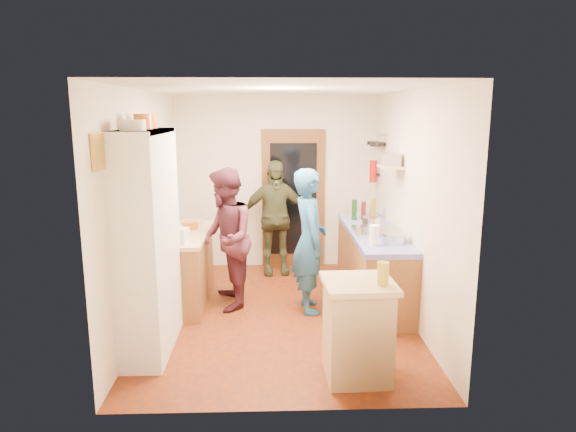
{
  "coord_description": "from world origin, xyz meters",
  "views": [
    {
      "loc": [
        -0.1,
        -5.73,
        2.37
      ],
      "look_at": [
        0.11,
        0.15,
        1.16
      ],
      "focal_mm": 32.0,
      "sensor_mm": 36.0,
      "label": 1
    }
  ],
  "objects": [
    {
      "name": "wall_shelf",
      "position": [
        1.37,
        0.45,
        1.7
      ],
      "size": [
        0.26,
        0.42,
        0.03
      ],
      "primitive_type": "cube",
      "color": "#D2B77D",
      "rests_on": "wall_right"
    },
    {
      "name": "island_base",
      "position": [
        0.67,
        -1.47,
        0.43
      ],
      "size": [
        0.57,
        0.57,
        0.86
      ],
      "primitive_type": "cube",
      "rotation": [
        0.0,
        0.0,
        0.04
      ],
      "color": "#D2B77D",
      "rests_on": "ground"
    },
    {
      "name": "door_frame",
      "position": [
        0.25,
        1.97,
        1.05
      ],
      "size": [
        0.95,
        0.06,
        2.1
      ],
      "primitive_type": "cube",
      "color": "brown",
      "rests_on": "ground"
    },
    {
      "name": "paper_towel",
      "position": [
        1.05,
        -0.24,
        1.01
      ],
      "size": [
        0.13,
        0.13,
        0.23
      ],
      "primitive_type": "cylinder",
      "rotation": [
        0.0,
        0.0,
        0.33
      ],
      "color": "white",
      "rests_on": "right_counter_top"
    },
    {
      "name": "pan_hang_c",
      "position": [
        1.4,
        1.75,
        1.91
      ],
      "size": [
        0.17,
        0.17,
        0.05
      ],
      "primitive_type": "cylinder",
      "color": "black",
      "rests_on": "pan_rail"
    },
    {
      "name": "ext_bracket",
      "position": [
        1.47,
        1.7,
        1.45
      ],
      "size": [
        0.06,
        0.1,
        0.04
      ],
      "primitive_type": "cube",
      "color": "black",
      "rests_on": "wall_right"
    },
    {
      "name": "toaster",
      "position": [
        -1.15,
        -0.05,
        0.99
      ],
      "size": [
        0.26,
        0.21,
        0.17
      ],
      "primitive_type": "cube",
      "rotation": [
        0.0,
        0.0,
        -0.26
      ],
      "color": "white",
      "rests_on": "left_counter_top"
    },
    {
      "name": "right_counter_base",
      "position": [
        1.2,
        0.5,
        0.42
      ],
      "size": [
        0.6,
        2.2,
        0.84
      ],
      "primitive_type": "cube",
      "color": "brown",
      "rests_on": "ground"
    },
    {
      "name": "mixing_bowl",
      "position": [
        1.3,
        -0.11,
        0.95
      ],
      "size": [
        0.36,
        0.36,
        0.11
      ],
      "primitive_type": "cylinder",
      "rotation": [
        0.0,
        0.0,
        0.32
      ],
      "color": "silver",
      "rests_on": "right_counter_top"
    },
    {
      "name": "pot_on_hob",
      "position": [
        1.15,
        0.44,
        1.01
      ],
      "size": [
        0.22,
        0.22,
        0.14
      ],
      "primitive_type": "cylinder",
      "color": "silver",
      "rests_on": "hob"
    },
    {
      "name": "hutch_body",
      "position": [
        -1.3,
        -0.8,
        1.1
      ],
      "size": [
        0.4,
        1.2,
        2.2
      ],
      "primitive_type": "cube",
      "color": "white",
      "rests_on": "ground"
    },
    {
      "name": "wall_back",
      "position": [
        0.0,
        2.01,
        1.3
      ],
      "size": [
        3.0,
        0.02,
        2.6
      ],
      "primitive_type": "cube",
      "color": "silver",
      "rests_on": "ground"
    },
    {
      "name": "person_hob",
      "position": [
        0.39,
        0.12,
        0.86
      ],
      "size": [
        0.47,
        0.67,
        1.72
      ],
      "primitive_type": "imported",
      "rotation": [
        0.0,
        0.0,
        1.67
      ],
      "color": "#25588A",
      "rests_on": "ground"
    },
    {
      "name": "door_glass",
      "position": [
        0.25,
        1.94,
        1.05
      ],
      "size": [
        0.7,
        0.02,
        1.7
      ],
      "primitive_type": "cube",
      "color": "black",
      "rests_on": "door_frame"
    },
    {
      "name": "hob",
      "position": [
        1.2,
        0.35,
        0.92
      ],
      "size": [
        0.55,
        0.58,
        0.04
      ],
      "primitive_type": "cube",
      "color": "silver",
      "rests_on": "right_counter_top"
    },
    {
      "name": "cutting_board",
      "position": [
        0.62,
        -1.42,
        0.9
      ],
      "size": [
        0.36,
        0.29,
        0.02
      ],
      "primitive_type": "cube",
      "rotation": [
        0.0,
        0.0,
        0.04
      ],
      "color": "white",
      "rests_on": "island_top"
    },
    {
      "name": "wall_left",
      "position": [
        -1.51,
        0.0,
        1.3
      ],
      "size": [
        0.02,
        4.0,
        2.6
      ],
      "primitive_type": "cube",
      "color": "silver",
      "rests_on": "ground"
    },
    {
      "name": "bottle_c",
      "position": [
        1.31,
        1.15,
        1.04
      ],
      "size": [
        0.09,
        0.09,
        0.29
      ],
      "primitive_type": "cylinder",
      "rotation": [
        0.0,
        0.0,
        0.2
      ],
      "color": "olive",
      "rests_on": "right_counter_top"
    },
    {
      "name": "oil_jar",
      "position": [
        0.86,
        -1.59,
        1.01
      ],
      "size": [
        0.11,
        0.11,
        0.2
      ],
      "primitive_type": "cylinder",
      "rotation": [
        0.0,
        0.0,
        0.04
      ],
      "color": "#AD9E2D",
      "rests_on": "island_top"
    },
    {
      "name": "orange_pot_b",
      "position": [
        -1.3,
        -0.48,
        2.27
      ],
      "size": [
        0.16,
        0.16,
        0.14
      ],
      "primitive_type": "cylinder",
      "color": "orange",
      "rests_on": "hutch_top_shelf"
    },
    {
      "name": "hutch_top_shelf",
      "position": [
        -1.3,
        -0.8,
        2.18
      ],
      "size": [
        0.4,
        1.14,
        0.04
      ],
      "primitive_type": "cube",
      "color": "white",
      "rests_on": "hutch_body"
    },
    {
      "name": "plate_stack",
      "position": [
        -1.3,
        -1.13,
        2.25
      ],
      "size": [
        0.23,
        0.23,
        0.1
      ],
      "primitive_type": "cylinder",
      "color": "white",
      "rests_on": "hutch_top_shelf"
    },
    {
      "name": "left_counter_base",
      "position": [
        -1.2,
        0.45,
        0.42
      ],
      "size": [
        0.6,
        1.4,
        0.85
      ],
      "primitive_type": "cube",
      "color": "brown",
      "rests_on": "ground"
    },
    {
      "name": "left_counter_top",
      "position": [
        -1.2,
        0.45,
        0.88
      ],
      "size": [
        0.64,
        1.44,
        0.05
      ],
      "primitive_type": "cube",
      "color": "#D2B77D",
      "rests_on": "left_counter_base"
    },
    {
      "name": "wall_right",
      "position": [
        1.51,
        0.0,
        1.3
      ],
      "size": [
        0.02,
        4.0,
        2.6
      ],
      "primitive_type": "cube",
      "color": "silver",
      "rests_on": "ground"
    },
    {
      "name": "kettle",
      "position": [
        -1.25,
        0.24,
        0.99
      ],
      "size": [
        0.21,
        0.21,
        0.19
      ],
      "primitive_type": "cylinder",
      "rotation": [
        0.0,
        0.0,
        0.31
      ],
      "color": "white",
      "rests_on": "left_counter_top"
    },
    {
      "name": "ceiling",
      "position": [
        0.0,
        0.0,
        2.61
      ],
      "size": [
        3.0,
        4.0,
        0.02
      ],
      "primitive_type": "cube",
      "color": "silver",
      "rests_on": "ground"
    },
    {
      "name": "fire_extinguisher",
      "position": [
        1.41,
        1.7,
        1.5
      ],
      "size": [
        0.11,
        0.11,
        0.32
      ],
      "primitive_type": "cylinder",
      "color": "red",
      "rests_on": "wall_right"
    },
    {
      "name": "wall_front",
      "position": [
        0.0,
        -2.01,
        1.3
      ],
      "size": [
        3.0,
        0.02,
        2.6
      ],
      "primitive_type": "cube",
      "color": "silver",
      "rests_on": "ground"
    },
    {
      "name": "picture_frame",
      "position": [
        -1.48,
        -1.55,
        2.05
      ],
      "size": [
        0.03,
        0.25,
        0.3
      ],
      "primitive_type": "cube",
      "color": "gold",
      "rests_on": "wall_left"
    },
    {
      "name": "orange_pot_a",
      "position": [
        -1.3,
        -0.74,
        2.27
      ],
      "size": [
        0.18,
        0.18,
        0.14
      ],
      "primitive_type": "cylinder",
      "color": "orange",
      "rests_on": "hutch_top_shelf"
    },
    {
      "name": "radio",
      "position": [
        1.37,
        0.45,
        1.79
      ],
      "size": [
        0.27,
        0.33,
        0.15
      ],
      "primitive_type": "cube",
      "rotation": [
        0.0,
        0.0,
        -0.17
      ],
      "color": "silver",
      "rests_on": "wall_shelf"
    },
    {
      "name": "person_left",
      "position": [
        -0.62,
        0.33,
        0.86
      ],
      "size": [
        0.76,
        0.92,
        1.71
      ],
      "primitive_type": "imported",
      "rotation": [
        0.0,
        0.0,
        -1.43
      ],
      "color": "#4A1E2A",
      "rests_on": "ground"
    },
    {
      "name": "pan_hang_a",
      "position": [
        1.4,
        1.35,
        1.92
      ],
      "size": [
        0.18,
        0.18,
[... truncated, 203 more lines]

